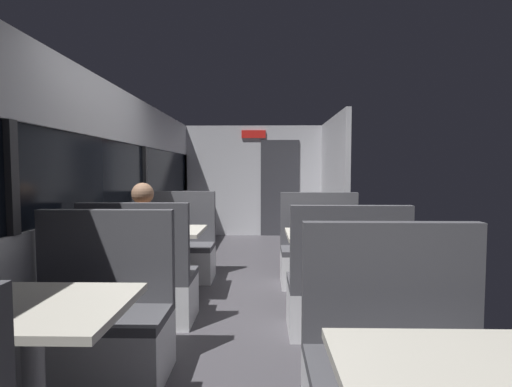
{
  "coord_description": "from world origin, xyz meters",
  "views": [
    {
      "loc": [
        0.21,
        -3.85,
        1.37
      ],
      "look_at": [
        0.07,
        3.18,
        0.94
      ],
      "focal_mm": 26.86,
      "sensor_mm": 36.0,
      "label": 1
    }
  ],
  "objects": [
    {
      "name": "bench_rear_aisle_facing_end",
      "position": [
        0.89,
        -0.69,
        0.33
      ],
      "size": [
        0.95,
        0.5,
        1.1
      ],
      "color": "silver",
      "rests_on": "ground_plane"
    },
    {
      "name": "carriage_window_panel_left",
      "position": [
        -1.45,
        0.0,
        1.11
      ],
      "size": [
        0.09,
        8.48,
        2.3
      ],
      "color": "#B2B2B7",
      "rests_on": "ground_plane"
    },
    {
      "name": "bench_rear_aisle_facing_entry",
      "position": [
        0.89,
        0.7,
        0.33
      ],
      "size": [
        0.95,
        0.5,
        1.1
      ],
      "color": "silver",
      "rests_on": "ground_plane"
    },
    {
      "name": "carriage_end_bulkhead",
      "position": [
        0.06,
        4.19,
        1.14
      ],
      "size": [
        2.9,
        0.11,
        2.3
      ],
      "color": "#B2B2B7",
      "rests_on": "ground_plane"
    },
    {
      "name": "bench_near_window_facing_entry",
      "position": [
        -0.89,
        -1.39,
        0.33
      ],
      "size": [
        0.95,
        0.5,
        1.1
      ],
      "color": "silver",
      "rests_on": "ground_plane"
    },
    {
      "name": "ground_plane",
      "position": [
        0.0,
        0.0,
        -0.01
      ],
      "size": [
        3.3,
        9.2,
        0.02
      ],
      "primitive_type": "cube",
      "color": "#423F44"
    },
    {
      "name": "bench_mid_window_facing_end",
      "position": [
        -0.89,
        -0.49,
        0.33
      ],
      "size": [
        0.95,
        0.5,
        1.1
      ],
      "color": "silver",
      "rests_on": "ground_plane"
    },
    {
      "name": "bench_front_aisle_facing_entry",
      "position": [
        0.89,
        -1.99,
        0.33
      ],
      "size": [
        0.95,
        0.5,
        1.1
      ],
      "color": "silver",
      "rests_on": "ground_plane"
    },
    {
      "name": "bench_mid_window_facing_entry",
      "position": [
        -0.89,
        0.9,
        0.33
      ],
      "size": [
        0.95,
        0.5,
        1.1
      ],
      "color": "silver",
      "rests_on": "ground_plane"
    },
    {
      "name": "dining_table_mid_window",
      "position": [
        -0.89,
        0.2,
        0.64
      ],
      "size": [
        0.9,
        0.7,
        0.74
      ],
      "color": "#9E9EA3",
      "rests_on": "ground_plane"
    },
    {
      "name": "dining_table_near_window",
      "position": [
        -0.89,
        -2.09,
        0.64
      ],
      "size": [
        0.9,
        0.7,
        0.74
      ],
      "color": "#9E9EA3",
      "rests_on": "ground_plane"
    },
    {
      "name": "seated_passenger",
      "position": [
        -0.89,
        -0.42,
        0.54
      ],
      "size": [
        0.47,
        0.55,
        1.26
      ],
      "color": "#26262D",
      "rests_on": "ground_plane"
    },
    {
      "name": "carriage_aisle_panel_right",
      "position": [
        1.45,
        3.0,
        1.15
      ],
      "size": [
        0.08,
        2.4,
        2.3
      ],
      "primitive_type": "cube",
      "color": "#B2B2B7",
      "rests_on": "ground_plane"
    },
    {
      "name": "dining_table_rear_aisle",
      "position": [
        0.89,
        0.0,
        0.64
      ],
      "size": [
        0.9,
        0.7,
        0.74
      ],
      "color": "#9E9EA3",
      "rests_on": "ground_plane"
    }
  ]
}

